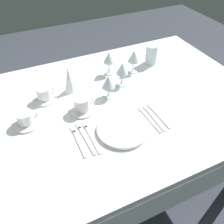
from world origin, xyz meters
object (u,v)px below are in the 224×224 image
at_px(dinner_plate, 123,129).
at_px(coffee_cup_far, 82,103).
at_px(spoon_soup, 147,116).
at_px(fork_outer, 90,135).
at_px(wine_glass_left, 134,57).
at_px(drink_tumbler, 151,56).
at_px(spoon_dessert, 151,115).
at_px(wine_glass_far, 122,70).
at_px(spoon_tea, 155,112).
at_px(coffee_cup_right, 44,93).
at_px(fork_salad, 78,140).
at_px(napkin_folded, 69,79).
at_px(wine_glass_right, 109,59).
at_px(fork_inner, 85,137).
at_px(coffee_cup_left, 25,118).
at_px(wine_glass_centre, 108,83).

height_order(dinner_plate, coffee_cup_far, coffee_cup_far).
bearing_deg(spoon_soup, coffee_cup_far, 147.09).
bearing_deg(fork_outer, dinner_plate, -11.64).
relative_size(spoon_soup, coffee_cup_far, 1.94).
distance_m(wine_glass_left, drink_tumbler, 0.17).
height_order(spoon_dessert, wine_glass_far, wine_glass_far).
bearing_deg(spoon_tea, spoon_dessert, -167.72).
bearing_deg(spoon_tea, coffee_cup_right, 145.06).
relative_size(fork_salad, napkin_folded, 1.29).
bearing_deg(spoon_soup, wine_glass_right, 91.15).
relative_size(dinner_plate, fork_inner, 1.12).
bearing_deg(fork_outer, wine_glass_left, 42.34).
relative_size(coffee_cup_left, wine_glass_centre, 0.75).
relative_size(fork_inner, drink_tumbler, 1.75).
xyz_separation_m(fork_inner, wine_glass_left, (0.47, 0.40, 0.10)).
relative_size(wine_glass_left, wine_glass_far, 1.03).
distance_m(spoon_dessert, napkin_folded, 0.49).
bearing_deg(coffee_cup_right, spoon_tea, -34.94).
height_order(fork_salad, wine_glass_far, wine_glass_far).
bearing_deg(fork_salad, spoon_tea, 1.44).
relative_size(dinner_plate, coffee_cup_far, 2.32).
xyz_separation_m(dinner_plate, coffee_cup_left, (-0.41, 0.24, 0.03)).
bearing_deg(coffee_cup_right, wine_glass_left, 5.09).
bearing_deg(coffee_cup_far, dinner_plate, -60.17).
height_order(dinner_plate, spoon_dessert, dinner_plate).
height_order(fork_inner, coffee_cup_right, coffee_cup_right).
distance_m(spoon_soup, drink_tumbler, 0.54).
bearing_deg(dinner_plate, fork_salad, 171.64).
xyz_separation_m(dinner_plate, coffee_cup_far, (-0.12, 0.22, 0.04)).
bearing_deg(wine_glass_far, coffee_cup_left, -169.67).
xyz_separation_m(dinner_plate, coffee_cup_right, (-0.28, 0.39, 0.04)).
bearing_deg(spoon_tea, wine_glass_right, 98.46).
bearing_deg(fork_inner, coffee_cup_left, 138.25).
bearing_deg(spoon_tea, wine_glass_left, 78.22).
xyz_separation_m(coffee_cup_left, napkin_folded, (0.28, 0.17, 0.04)).
xyz_separation_m(fork_salad, spoon_tea, (0.43, 0.01, 0.00)).
xyz_separation_m(fork_salad, napkin_folded, (0.08, 0.38, 0.08)).
xyz_separation_m(fork_outer, wine_glass_centre, (0.20, 0.24, 0.09)).
bearing_deg(spoon_dessert, wine_glass_centre, 120.22).
relative_size(dinner_plate, napkin_folded, 1.57).
height_order(dinner_plate, coffee_cup_right, coffee_cup_right).
xyz_separation_m(spoon_soup, napkin_folded, (-0.29, 0.37, 0.08)).
bearing_deg(wine_glass_far, spoon_soup, -92.30).
height_order(spoon_dessert, coffee_cup_far, coffee_cup_far).
height_order(coffee_cup_far, wine_glass_centre, wine_glass_centre).
relative_size(spoon_soup, wine_glass_right, 1.42).
xyz_separation_m(spoon_soup, drink_tumbler, (0.30, 0.44, 0.05)).
height_order(coffee_cup_right, wine_glass_right, wine_glass_right).
height_order(spoon_soup, wine_glass_centre, wine_glass_centre).
relative_size(dinner_plate, fork_salad, 1.21).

